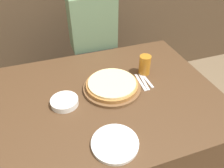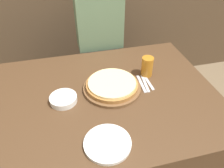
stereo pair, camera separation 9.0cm
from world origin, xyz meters
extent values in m
plane|color=#756047|center=(0.00, 0.00, 0.00)|extent=(12.00, 12.00, 0.00)
cube|color=#4C331E|center=(0.00, 0.00, 0.36)|extent=(1.36, 1.04, 0.72)
cylinder|color=brown|center=(0.05, 0.04, 0.73)|extent=(0.36, 0.36, 0.02)
cylinder|color=#A87038|center=(0.05, 0.04, 0.75)|extent=(0.32, 0.32, 0.02)
cylinder|color=beige|center=(0.05, 0.04, 0.77)|extent=(0.30, 0.30, 0.01)
cylinder|color=#B7701E|center=(0.31, 0.13, 0.78)|extent=(0.08, 0.08, 0.13)
cylinder|color=white|center=(0.31, 0.13, 0.84)|extent=(0.07, 0.07, 0.02)
cylinder|color=white|center=(-0.08, -0.36, 0.73)|extent=(0.23, 0.23, 0.02)
cylinder|color=white|center=(-0.26, 0.00, 0.73)|extent=(0.16, 0.16, 0.04)
cube|color=silver|center=(0.24, 0.04, 0.72)|extent=(0.03, 0.18, 0.00)
cube|color=silver|center=(0.27, 0.04, 0.72)|extent=(0.04, 0.18, 0.00)
cube|color=silver|center=(0.29, 0.04, 0.72)|extent=(0.02, 0.15, 0.00)
cube|color=#33333D|center=(0.09, 0.66, 0.35)|extent=(0.29, 0.20, 0.70)
cube|color=slate|center=(0.09, 0.66, 0.91)|extent=(0.36, 0.20, 0.42)
camera|label=1|loc=(-0.30, -0.96, 1.59)|focal=35.00mm
camera|label=2|loc=(-0.21, -0.98, 1.59)|focal=35.00mm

